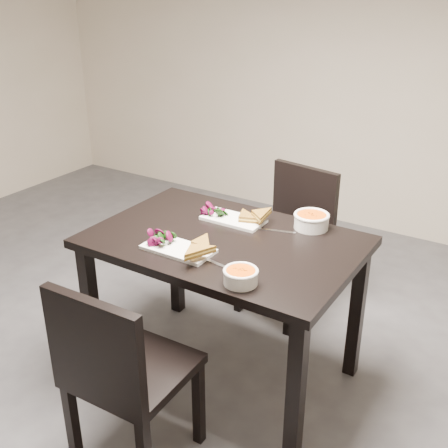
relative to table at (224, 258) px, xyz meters
name	(u,v)px	position (x,y,z in m)	size (l,w,h in m)	color
ground	(98,380)	(-0.50, -0.39, -0.65)	(5.00, 5.00, 0.00)	#47474C
table	(224,258)	(0.00, 0.00, 0.00)	(1.20, 0.80, 0.75)	black
chair_near	(119,370)	(-0.02, -0.70, -0.17)	(0.43, 0.43, 0.85)	black
chair_far	(292,232)	(-0.01, 0.75, -0.17)	(0.48, 0.48, 0.85)	black
plate_near	(178,249)	(-0.10, -0.21, 0.11)	(0.31, 0.16, 0.02)	white
sandwich_near	(192,244)	(-0.04, -0.19, 0.14)	(0.16, 0.12, 0.05)	olive
salad_near	(160,238)	(-0.20, -0.21, 0.14)	(0.10, 0.09, 0.04)	black
soup_bowl_near	(241,276)	(0.27, -0.31, 0.13)	(0.14, 0.14, 0.06)	white
cutlery_near	(218,264)	(0.11, -0.22, 0.10)	(0.18, 0.02, 0.00)	silver
plate_far	(233,219)	(-0.06, 0.19, 0.11)	(0.30, 0.15, 0.02)	white
sandwich_far	(244,217)	(0.00, 0.17, 0.14)	(0.15, 0.11, 0.05)	olive
salad_far	(216,210)	(-0.16, 0.19, 0.13)	(0.09, 0.08, 0.04)	black
soup_bowl_far	(311,220)	(0.29, 0.31, 0.14)	(0.17, 0.17, 0.07)	white
cutlery_far	(276,231)	(0.17, 0.19, 0.10)	(0.18, 0.02, 0.00)	silver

